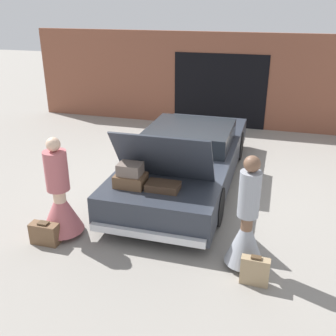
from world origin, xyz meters
The scene contains 7 objects.
ground_plane centered at (0.00, 0.00, 0.00)m, with size 40.00×40.00×0.00m, color gray.
garage_wall_back centered at (0.00, 4.31, 1.39)m, with size 12.00×0.14×2.80m.
car centered at (0.00, 0.01, 0.55)m, with size 2.02×5.34×1.69m.
person_left centered at (-1.50, -2.60, 0.60)m, with size 0.70×0.70×1.71m.
person_right centered at (1.50, -2.64, 0.63)m, with size 0.57×0.57×1.75m.
suitcase_beside_left_person centered at (-1.64, -2.94, 0.18)m, with size 0.46×0.20×0.39m.
suitcase_beside_right_person centered at (1.69, -3.01, 0.21)m, with size 0.40×0.15×0.45m.
Camera 1 is at (1.75, -7.56, 3.63)m, focal length 42.00 mm.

